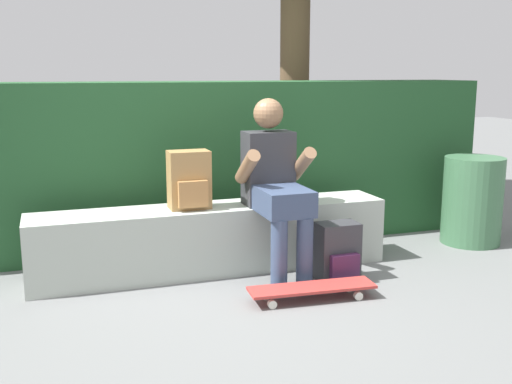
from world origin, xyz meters
The scene contains 8 objects.
ground_plane centered at (0.00, 0.00, 0.00)m, with size 24.00×24.00×0.00m, color slate.
bench_main centered at (0.00, 0.37, 0.24)m, with size 2.52×0.41×0.47m.
person_skater centered at (0.39, 0.16, 0.67)m, with size 0.49×0.62×1.22m.
skateboard_near_person centered at (0.44, -0.38, 0.07)m, with size 0.81×0.26×0.09m.
backpack_on_bench centered at (-0.16, 0.36, 0.67)m, with size 0.28×0.23×0.40m.
backpack_on_ground centered at (0.75, -0.10, 0.19)m, with size 0.28×0.23×0.40m.
hedge_row centered at (-0.28, 1.13, 0.66)m, with size 5.63×0.63×1.32m.
trash_bin centered at (2.21, 0.38, 0.36)m, with size 0.48×0.48×0.72m.
Camera 1 is at (-1.06, -3.68, 1.41)m, focal length 42.74 mm.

